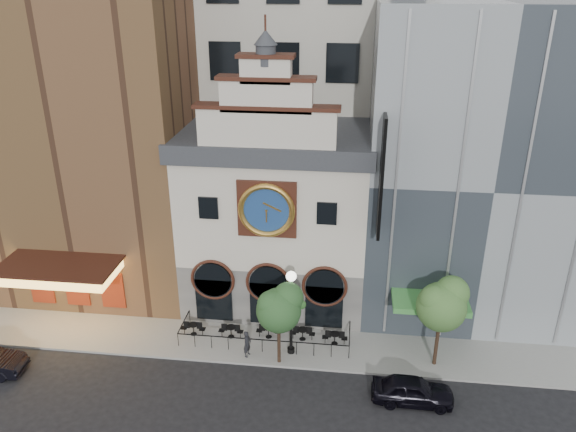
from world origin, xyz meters
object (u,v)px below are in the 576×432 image
(tree_left, at_px, (280,307))
(bistro_3, at_px, (303,333))
(tree_right, at_px, (443,303))
(bistro_2, at_px, (269,331))
(pedestrian, at_px, (247,344))
(car_right, at_px, (413,390))
(bistro_1, at_px, (231,331))
(bistro_0, at_px, (193,328))
(bistro_4, at_px, (335,338))
(lamppost, at_px, (291,304))

(tree_left, bearing_deg, bistro_3, 64.06)
(bistro_3, height_order, tree_right, tree_right)
(bistro_2, bearing_deg, bistro_3, 0.59)
(pedestrian, relative_size, tree_right, 0.30)
(car_right, bearing_deg, bistro_1, 68.71)
(bistro_1, height_order, bistro_2, same)
(bistro_2, bearing_deg, bistro_1, -173.77)
(tree_right, bearing_deg, bistro_1, 174.88)
(bistro_1, distance_m, tree_left, 5.23)
(bistro_0, height_order, car_right, car_right)
(car_right, bearing_deg, tree_right, -25.60)
(tree_left, bearing_deg, pedestrian, 171.32)
(bistro_0, distance_m, tree_right, 15.62)
(bistro_2, bearing_deg, bistro_4, -2.76)
(bistro_3, bearing_deg, tree_right, -9.94)
(lamppost, height_order, tree_left, lamppost)
(bistro_3, bearing_deg, bistro_1, -176.45)
(bistro_0, xyz_separation_m, bistro_4, (9.08, 0.07, 0.00))
(bistro_0, xyz_separation_m, pedestrian, (3.86, -1.74, 0.40))
(bistro_3, bearing_deg, pedestrian, -147.32)
(bistro_1, relative_size, bistro_3, 1.00)
(pedestrian, bearing_deg, bistro_2, -7.96)
(bistro_1, relative_size, pedestrian, 0.92)
(car_right, bearing_deg, bistro_4, 45.08)
(bistro_2, distance_m, lamppost, 3.69)
(bistro_1, bearing_deg, car_right, -21.95)
(bistro_2, bearing_deg, pedestrian, -116.40)
(bistro_0, relative_size, lamppost, 0.28)
(lamppost, bearing_deg, tree_left, -140.89)
(bistro_1, xyz_separation_m, pedestrian, (1.39, -1.75, 0.40))
(bistro_3, bearing_deg, bistro_4, -6.29)
(bistro_1, bearing_deg, lamppost, -15.49)
(bistro_3, bearing_deg, bistro_0, -177.59)
(bistro_2, distance_m, bistro_3, 2.17)
(bistro_2, relative_size, tree_right, 0.28)
(bistro_4, xyz_separation_m, car_right, (4.41, -4.50, 0.14))
(bistro_0, xyz_separation_m, bistro_3, (7.03, 0.30, 0.00))
(bistro_2, xyz_separation_m, car_right, (8.63, -4.70, 0.14))
(bistro_0, height_order, pedestrian, pedestrian)
(bistro_1, relative_size, tree_right, 0.28)
(bistro_4, bearing_deg, bistro_2, 177.24)
(bistro_1, height_order, car_right, car_right)
(bistro_2, bearing_deg, car_right, -28.58)
(bistro_1, bearing_deg, pedestrian, -51.51)
(bistro_4, bearing_deg, lamppost, -156.13)
(bistro_1, height_order, bistro_4, same)
(bistro_4, relative_size, lamppost, 0.28)
(bistro_2, height_order, tree_right, tree_right)
(bistro_2, height_order, tree_left, tree_left)
(lamppost, distance_m, tree_left, 1.16)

